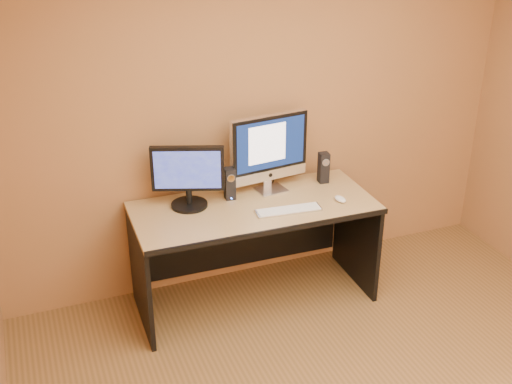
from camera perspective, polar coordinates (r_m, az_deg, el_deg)
walls at (r=3.15m, az=14.06°, el=-4.46°), size 4.00×4.00×2.60m
desk at (r=4.72m, az=-0.15°, el=-5.52°), size 1.73×0.79×0.79m
imac at (r=4.63m, az=1.37°, el=3.44°), size 0.63×0.29×0.59m
second_monitor at (r=4.45m, az=-6.06°, el=1.33°), size 0.57×0.42×0.45m
speaker_left at (r=4.58m, az=-2.35°, el=0.76°), size 0.08×0.08×0.24m
speaker_right at (r=4.87m, az=6.02°, el=2.17°), size 0.08×0.08×0.24m
keyboard at (r=4.45m, az=2.93°, el=-1.61°), size 0.47×0.17×0.02m
mouse at (r=4.62m, az=7.50°, el=-0.61°), size 0.08×0.12×0.04m
cable_a at (r=4.84m, az=1.75°, el=0.69°), size 0.09×0.22×0.01m
cable_b at (r=4.86m, az=1.50°, el=0.80°), size 0.10×0.17×0.01m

